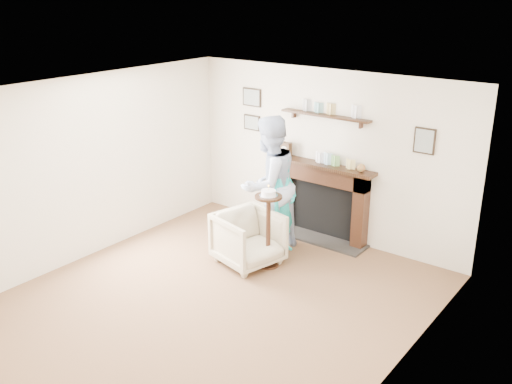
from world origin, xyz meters
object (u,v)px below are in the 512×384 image
armchair (249,263)px  man (268,248)px  woman (282,251)px  pedestal_table (268,217)px

armchair → man: 0.53m
armchair → woman: bearing=-1.6°
man → armchair: bearing=14.7°
woman → pedestal_table: bearing=-171.0°
pedestal_table → armchair: bearing=-157.5°
man → woman: man is taller
armchair → pedestal_table: bearing=-53.6°
armchair → man: man is taller
armchair → woman: (0.16, 0.57, 0.00)m
man → woman: bearing=108.3°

